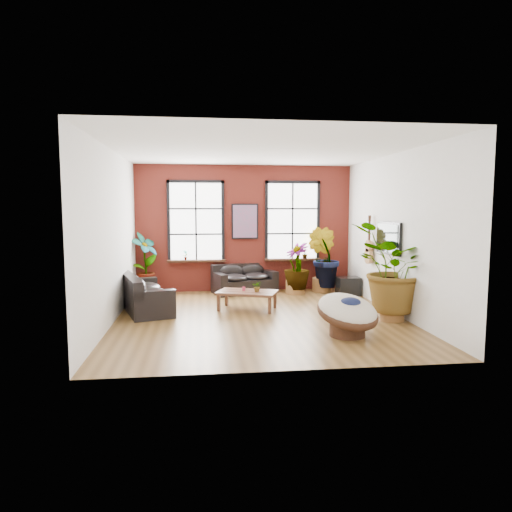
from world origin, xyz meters
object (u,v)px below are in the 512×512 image
(sofa_back, at_px, (244,280))
(papasan_chair, at_px, (348,313))
(coffee_table, at_px, (247,293))
(sofa_left, at_px, (144,295))

(sofa_back, distance_m, papasan_chair, 4.76)
(coffee_table, bearing_deg, sofa_back, 107.14)
(sofa_back, relative_size, sofa_left, 0.83)
(sofa_back, xyz_separation_m, coffee_table, (-0.13, -2.15, 0.03))
(sofa_left, height_order, coffee_table, sofa_left)
(sofa_left, bearing_deg, papasan_chair, -139.78)
(coffee_table, xyz_separation_m, papasan_chair, (1.59, -2.37, 0.05))
(papasan_chair, bearing_deg, coffee_table, 102.04)
(coffee_table, height_order, papasan_chair, papasan_chair)
(sofa_left, relative_size, coffee_table, 1.48)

